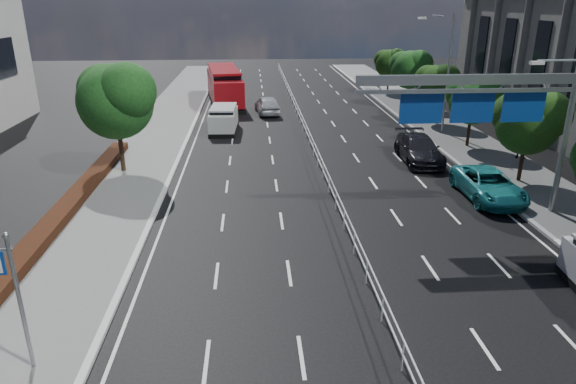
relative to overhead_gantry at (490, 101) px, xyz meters
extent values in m
plane|color=black|center=(-6.74, -10.05, -5.61)|extent=(160.00, 160.00, 0.00)
cube|color=silver|center=(-15.74, -10.05, -5.54)|extent=(0.25, 140.00, 0.15)
cube|color=silver|center=(-6.74, 12.45, -4.61)|extent=(0.05, 85.00, 0.05)
cube|color=silver|center=(-6.74, 12.45, -5.06)|extent=(0.05, 85.00, 0.05)
cube|color=black|center=(-20.04, -5.05, -5.25)|extent=(1.00, 36.00, 0.44)
cylinder|color=gray|center=(-17.24, -10.05, -3.51)|extent=(0.12, 0.12, 4.20)
sphere|color=gray|center=(-17.24, -10.05, -1.36)|extent=(0.18, 0.18, 0.18)
cylinder|color=gray|center=(3.86, -0.05, -2.01)|extent=(0.28, 0.28, 7.20)
cube|color=gray|center=(-1.14, -0.05, 0.99)|extent=(10.20, 0.25, 0.45)
cube|color=gray|center=(-1.14, -0.05, 0.49)|extent=(10.20, 0.18, 0.18)
cylinder|color=gray|center=(2.86, -0.05, 1.79)|extent=(2.00, 0.10, 0.10)
cube|color=silver|center=(1.86, -0.05, 1.69)|extent=(0.60, 0.25, 0.15)
cube|color=navy|center=(1.66, 0.13, -0.31)|extent=(2.00, 0.08, 1.40)
cube|color=white|center=(1.66, 0.18, -0.31)|extent=(1.80, 0.02, 1.20)
cube|color=navy|center=(-0.74, 0.13, -0.31)|extent=(2.00, 0.08, 1.40)
cube|color=white|center=(-0.74, 0.18, -0.31)|extent=(1.80, 0.02, 1.20)
cube|color=navy|center=(-3.14, 0.13, -0.31)|extent=(2.00, 0.08, 1.40)
cube|color=white|center=(-3.14, 0.18, -0.31)|extent=(1.80, 0.02, 1.20)
cylinder|color=gray|center=(4.06, 15.95, -1.11)|extent=(0.16, 0.16, 9.00)
cylinder|color=gray|center=(2.86, 15.95, 3.19)|extent=(0.10, 2.40, 0.10)
cube|color=silver|center=(1.66, 15.95, 3.04)|extent=(0.60, 0.25, 0.15)
cylinder|color=black|center=(-18.74, 7.95, -3.86)|extent=(0.28, 0.28, 3.50)
sphere|color=#153E13|center=(-18.74, 7.95, -1.27)|extent=(4.40, 4.40, 4.40)
sphere|color=#153E13|center=(-17.86, 7.29, -0.57)|extent=(3.30, 3.30, 3.30)
sphere|color=#153E13|center=(-19.51, 8.61, -0.71)|extent=(3.08, 3.08, 3.08)
cylinder|color=black|center=(4.46, 4.45, -4.21)|extent=(0.22, 0.22, 2.80)
sphere|color=#16330E|center=(4.46, 4.45, -2.13)|extent=(3.50, 3.50, 3.50)
sphere|color=#16330E|center=(5.16, 3.92, -1.57)|extent=(2.62, 2.62, 2.62)
sphere|color=#16330E|center=(3.85, 4.97, -1.69)|extent=(2.45, 2.45, 2.45)
cylinder|color=black|center=(4.46, 11.95, -4.26)|extent=(0.22, 0.22, 2.70)
sphere|color=#153E13|center=(4.46, 11.95, -2.26)|extent=(3.30, 3.30, 3.30)
sphere|color=#153E13|center=(5.12, 11.45, -1.72)|extent=(2.48, 2.48, 2.47)
sphere|color=#153E13|center=(3.88, 12.44, -1.83)|extent=(2.31, 2.31, 2.31)
cylinder|color=black|center=(4.46, 19.45, -4.28)|extent=(0.21, 0.21, 2.65)
sphere|color=#16330E|center=(4.46, 19.45, -2.32)|extent=(3.20, 3.20, 3.20)
sphere|color=#16330E|center=(5.10, 18.97, -1.79)|extent=(2.40, 2.40, 2.40)
sphere|color=#16330E|center=(3.90, 19.93, -1.90)|extent=(2.24, 2.24, 2.24)
cylinder|color=black|center=(4.46, 26.95, -4.18)|extent=(0.23, 0.23, 2.85)
sphere|color=#153E13|center=(4.46, 26.95, -2.07)|extent=(3.60, 3.60, 3.60)
sphere|color=#153E13|center=(5.18, 26.41, -1.50)|extent=(2.70, 2.70, 2.70)
sphere|color=#153E13|center=(3.83, 27.49, -1.62)|extent=(2.52, 2.52, 2.52)
cylinder|color=black|center=(4.46, 34.45, -4.31)|extent=(0.21, 0.21, 2.60)
sphere|color=#16330E|center=(4.46, 34.45, -2.38)|extent=(3.10, 3.10, 3.10)
sphere|color=#16330E|center=(5.08, 33.98, -1.86)|extent=(2.32, 2.33, 2.32)
sphere|color=#16330E|center=(3.92, 34.91, -1.97)|extent=(2.17, 2.17, 2.17)
cube|color=black|center=(-13.07, 17.93, -5.44)|extent=(2.22, 4.73, 0.33)
cube|color=beige|center=(-13.07, 17.93, -4.64)|extent=(2.18, 4.64, 1.37)
cube|color=black|center=(-13.07, 17.93, -3.95)|extent=(1.96, 3.36, 0.60)
cube|color=beige|center=(-13.07, 17.93, -3.65)|extent=(2.05, 3.63, 0.12)
cylinder|color=black|center=(-13.97, 16.47, -5.26)|extent=(0.32, 0.70, 0.68)
cylinder|color=black|center=(-12.32, 16.39, -5.26)|extent=(0.32, 0.70, 0.68)
cylinder|color=black|center=(-13.83, 19.47, -5.26)|extent=(0.32, 0.70, 0.68)
cylinder|color=black|center=(-12.18, 19.39, -5.26)|extent=(0.32, 0.70, 0.68)
cube|color=black|center=(-13.52, 29.77, -5.43)|extent=(4.31, 12.12, 0.35)
cube|color=maroon|center=(-13.52, 29.77, -3.91)|extent=(4.23, 11.89, 2.41)
cube|color=black|center=(-13.52, 29.77, -2.70)|extent=(3.59, 8.63, 1.06)
cube|color=maroon|center=(-13.52, 29.77, -2.17)|extent=(3.79, 9.33, 0.21)
cylinder|color=black|center=(-14.19, 25.82, -5.24)|extent=(0.40, 0.76, 0.73)
cylinder|color=black|center=(-11.88, 26.12, -5.24)|extent=(0.40, 0.76, 0.73)
cylinder|color=black|center=(-15.16, 33.43, -5.24)|extent=(0.40, 0.76, 0.73)
cylinder|color=black|center=(-12.86, 33.73, -5.24)|extent=(0.40, 0.76, 0.73)
imported|color=#ACAEB4|center=(-9.39, 24.52, -4.78)|extent=(2.48, 5.02, 1.64)
imported|color=black|center=(-13.09, 44.45, -4.89)|extent=(2.07, 4.50, 1.43)
cylinder|color=black|center=(0.90, -6.45, -5.29)|extent=(0.32, 0.66, 0.64)
imported|color=#1C7B7F|center=(1.56, 2.14, -4.85)|extent=(2.55, 5.48, 1.52)
imported|color=black|center=(-0.05, 8.95, -4.78)|extent=(2.50, 5.75, 1.65)
imported|color=gray|center=(6.66, 8.74, -4.58)|extent=(1.10, 1.06, 1.78)
camera|label=1|loc=(-10.83, -22.51, 4.36)|focal=32.00mm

